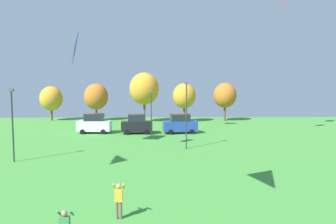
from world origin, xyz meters
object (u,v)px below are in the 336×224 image
(treeline_tree_1, at_px, (96,97))
(treeline_tree_2, at_px, (144,89))
(parked_car_second_from_left, at_px, (137,124))
(parked_car_third_from_left, at_px, (180,124))
(person_standing_near_foreground, at_px, (119,199))
(kite_flying_0, at_px, (112,1))
(kite_flying_1, at_px, (75,47))
(light_post_0, at_px, (12,121))
(treeline_tree_0, at_px, (51,98))
(light_post_2, at_px, (186,112))
(treeline_tree_4, at_px, (225,95))
(treeline_tree_3, at_px, (184,96))
(light_post_1, at_px, (151,110))
(parked_car_leftmost, at_px, (94,124))

(treeline_tree_1, bearing_deg, treeline_tree_2, -16.11)
(parked_car_second_from_left, bearing_deg, treeline_tree_2, 86.16)
(parked_car_third_from_left, distance_m, treeline_tree_1, 21.76)
(person_standing_near_foreground, bearing_deg, kite_flying_0, -93.46)
(kite_flying_1, distance_m, light_post_0, 9.07)
(parked_car_second_from_left, xyz_separation_m, treeline_tree_0, (-17.05, 16.39, 2.81))
(light_post_0, xyz_separation_m, light_post_2, (14.51, 4.84, 0.32))
(treeline_tree_2, bearing_deg, treeline_tree_4, 6.17)
(parked_car_second_from_left, distance_m, parked_car_third_from_left, 5.70)
(parked_car_third_from_left, relative_size, light_post_0, 0.78)
(parked_car_third_from_left, height_order, light_post_2, light_post_2)
(kite_flying_1, height_order, light_post_0, kite_flying_1)
(treeline_tree_0, relative_size, treeline_tree_3, 0.92)
(light_post_0, height_order, treeline_tree_3, treeline_tree_3)
(person_standing_near_foreground, relative_size, kite_flying_0, 0.49)
(treeline_tree_0, bearing_deg, kite_flying_0, -66.79)
(light_post_1, bearing_deg, treeline_tree_2, 96.70)
(light_post_2, bearing_deg, light_post_1, 112.77)
(light_post_0, relative_size, light_post_1, 1.06)
(kite_flying_1, distance_m, treeline_tree_3, 27.12)
(treeline_tree_1, bearing_deg, kite_flying_1, -81.80)
(parked_car_third_from_left, bearing_deg, light_post_0, -141.89)
(treeline_tree_2, bearing_deg, kite_flying_1, -102.68)
(kite_flying_1, distance_m, light_post_2, 12.40)
(treeline_tree_0, relative_size, treeline_tree_1, 0.93)
(kite_flying_1, xyz_separation_m, light_post_2, (10.71, -0.14, -6.24))
(parked_car_third_from_left, distance_m, treeline_tree_3, 14.09)
(parked_car_leftmost, xyz_separation_m, treeline_tree_4, (20.48, 14.58, 3.38))
(kite_flying_1, height_order, treeline_tree_4, kite_flying_1)
(treeline_tree_1, bearing_deg, treeline_tree_0, 178.49)
(parked_car_third_from_left, height_order, treeline_tree_1, treeline_tree_1)
(light_post_1, bearing_deg, parked_car_leftmost, 168.73)
(treeline_tree_1, bearing_deg, parked_car_third_from_left, -47.80)
(kite_flying_0, bearing_deg, light_post_0, 131.28)
(light_post_1, relative_size, treeline_tree_0, 0.89)
(parked_car_leftmost, bearing_deg, kite_flying_1, -85.59)
(parked_car_leftmost, relative_size, treeline_tree_3, 0.64)
(light_post_0, height_order, treeline_tree_1, treeline_tree_1)
(kite_flying_1, relative_size, treeline_tree_3, 0.48)
(parked_car_third_from_left, xyz_separation_m, treeline_tree_2, (-5.48, 13.36, 4.59))
(person_standing_near_foreground, height_order, parked_car_third_from_left, parked_car_third_from_left)
(parked_car_leftmost, relative_size, parked_car_second_from_left, 1.06)
(light_post_0, bearing_deg, treeline_tree_2, 72.27)
(kite_flying_1, xyz_separation_m, parked_car_third_from_left, (10.73, 9.97, -8.69))
(treeline_tree_2, bearing_deg, kite_flying_0, -88.60)
(parked_car_third_from_left, distance_m, light_post_1, 4.40)
(kite_flying_0, relative_size, treeline_tree_1, 0.51)
(kite_flying_0, relative_size, parked_car_second_from_left, 0.84)
(parked_car_leftmost, xyz_separation_m, light_post_2, (11.37, -10.46, 2.43))
(parked_car_leftmost, xyz_separation_m, parked_car_second_from_left, (5.69, -0.58, -0.03))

